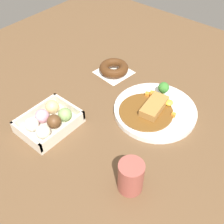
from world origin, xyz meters
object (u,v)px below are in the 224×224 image
Objects in this scene: curry_plate at (155,109)px; coffee_mug at (131,177)px; donut_box at (49,121)px; chocolate_ring_donut at (114,68)px.

coffee_mug is (0.27, 0.11, 0.03)m from curry_plate.
donut_box is at bearing -91.13° from coffee_mug.
chocolate_ring_donut is at bearing -135.36° from coffee_mug.
donut_box is 1.93× the size of coffee_mug.
curry_plate is 2.05× the size of chocolate_ring_donut.
donut_box is 1.35× the size of chocolate_ring_donut.
curry_plate reaches higher than donut_box.
curry_plate is 1.51× the size of donut_box.
coffee_mug is at bearing 88.87° from donut_box.
coffee_mug is at bearing 44.64° from chocolate_ring_donut.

